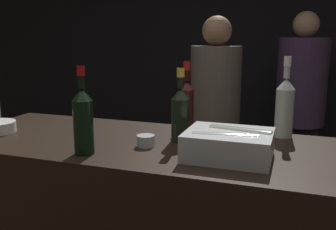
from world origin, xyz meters
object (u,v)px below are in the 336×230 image
object	(u,v)px
ice_bin_with_bottles	(230,143)
white_wine_bottle	(285,105)
candle_votive	(146,141)
red_wine_bottle_burgundy	(83,119)
person_in_hoodie	(215,119)
person_blond_tee	(300,105)
red_wine_bottle_tall	(186,102)
champagne_bottle	(180,112)

from	to	relation	value
ice_bin_with_bottles	white_wine_bottle	distance (m)	0.43
candle_votive	red_wine_bottle_burgundy	size ratio (longest dim) A/B	0.22
white_wine_bottle	person_in_hoodie	distance (m)	1.10
white_wine_bottle	person_blond_tee	xyz separation A→B (m)	(0.08, 1.57, -0.27)
white_wine_bottle	red_wine_bottle_tall	bearing A→B (deg)	-176.91
red_wine_bottle_tall	person_in_hoodie	bearing A→B (deg)	93.42
candle_votive	red_wine_bottle_tall	xyz separation A→B (m)	(0.08, 0.32, 0.11)
champagne_bottle	red_wine_bottle_tall	world-z (taller)	red_wine_bottle_tall
ice_bin_with_bottles	person_in_hoodie	xyz separation A→B (m)	(-0.33, 1.31, -0.21)
candle_votive	red_wine_bottle_tall	distance (m)	0.35
champagne_bottle	person_blond_tee	distance (m)	1.89
red_wine_bottle_tall	person_in_hoodie	world-z (taller)	person_in_hoodie
person_in_hoodie	person_blond_tee	world-z (taller)	person_blond_tee
ice_bin_with_bottles	red_wine_bottle_burgundy	xyz separation A→B (m)	(-0.55, -0.14, 0.08)
red_wine_bottle_burgundy	person_in_hoodie	distance (m)	1.49
ice_bin_with_bottles	champagne_bottle	distance (m)	0.30
champagne_bottle	person_in_hoodie	distance (m)	1.19
champagne_bottle	person_blond_tee	xyz separation A→B (m)	(0.51, 1.80, -0.26)
champagne_bottle	red_wine_bottle_burgundy	world-z (taller)	red_wine_bottle_burgundy
ice_bin_with_bottles	red_wine_bottle_tall	bearing A→B (deg)	127.89
white_wine_bottle	person_in_hoodie	world-z (taller)	person_in_hoodie
champagne_bottle	person_blond_tee	bearing A→B (deg)	74.18
red_wine_bottle_tall	person_blond_tee	xyz separation A→B (m)	(0.54, 1.60, -0.26)
candle_votive	person_in_hoodie	bearing A→B (deg)	88.84
ice_bin_with_bottles	red_wine_bottle_tall	world-z (taller)	red_wine_bottle_tall
person_in_hoodie	person_blond_tee	size ratio (longest dim) A/B	0.97
red_wine_bottle_tall	red_wine_bottle_burgundy	xyz separation A→B (m)	(-0.27, -0.49, 0.00)
candle_votive	white_wine_bottle	size ratio (longest dim) A/B	0.21
white_wine_bottle	red_wine_bottle_tall	size ratio (longest dim) A/B	1.09
red_wine_bottle_tall	red_wine_bottle_burgundy	size ratio (longest dim) A/B	0.97
red_wine_bottle_burgundy	champagne_bottle	bearing A→B (deg)	43.95
candle_votive	person_blond_tee	bearing A→B (deg)	71.97
white_wine_bottle	red_wine_bottle_tall	distance (m)	0.46
person_in_hoodie	candle_votive	bearing A→B (deg)	-57.31
red_wine_bottle_burgundy	person_blond_tee	size ratio (longest dim) A/B	0.20
candle_votive	person_blond_tee	world-z (taller)	person_blond_tee
person_blond_tee	red_wine_bottle_burgundy	bearing A→B (deg)	24.34
person_blond_tee	ice_bin_with_bottles	bearing A→B (deg)	37.87
person_blond_tee	red_wine_bottle_tall	bearing A→B (deg)	26.87
candle_votive	person_blond_tee	xyz separation A→B (m)	(0.62, 1.92, -0.15)
white_wine_bottle	champagne_bottle	world-z (taller)	white_wine_bottle
ice_bin_with_bottles	white_wine_bottle	xyz separation A→B (m)	(0.18, 0.38, 0.09)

